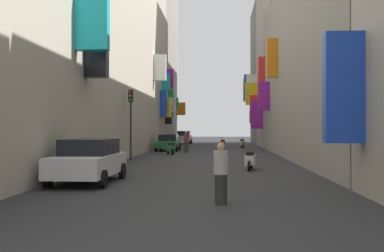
# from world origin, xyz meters

# --- Properties ---
(ground_plane) EXTENTS (140.00, 140.00, 0.00)m
(ground_plane) POSITION_xyz_m (0.00, 30.00, 0.00)
(ground_plane) COLOR #2D2D30
(building_left_near) EXTENTS (7.37, 39.79, 16.05)m
(building_left_near) POSITION_xyz_m (-8.00, 19.90, 8.02)
(building_left_near) COLOR #BCB29E
(building_left_near) RESTS_ON ground
(building_left_mid_a) EXTENTS (7.01, 6.14, 18.15)m
(building_left_mid_a) POSITION_xyz_m (-7.98, 42.87, 9.05)
(building_left_mid_a) COLOR #B2A899
(building_left_mid_a) RESTS_ON ground
(building_left_mid_b) EXTENTS (7.14, 14.06, 21.43)m
(building_left_mid_b) POSITION_xyz_m (-7.99, 52.97, 10.71)
(building_left_mid_b) COLOR gray
(building_left_mid_b) RESTS_ON ground
(building_right_mid_b) EXTENTS (6.96, 28.95, 12.54)m
(building_right_mid_b) POSITION_xyz_m (8.00, 26.51, 6.27)
(building_right_mid_b) COLOR gray
(building_right_mid_b) RESTS_ON ground
(building_right_mid_c) EXTENTS (7.36, 8.52, 21.61)m
(building_right_mid_c) POSITION_xyz_m (7.98, 45.22, 10.78)
(building_right_mid_c) COLOR #9E9384
(building_right_mid_c) RESTS_ON ground
(building_right_far) EXTENTS (7.20, 10.51, 17.23)m
(building_right_far) POSITION_xyz_m (7.98, 54.75, 8.60)
(building_right_far) COLOR slate
(building_right_far) RESTS_ON ground
(parked_car_silver) EXTENTS (1.89, 4.24, 1.59)m
(parked_car_silver) POSITION_xyz_m (-3.71, 53.74, 0.82)
(parked_car_silver) COLOR #B7B7BC
(parked_car_silver) RESTS_ON ground
(parked_car_green) EXTENTS (1.89, 3.98, 1.39)m
(parked_car_green) POSITION_xyz_m (-3.60, 36.05, 0.73)
(parked_car_green) COLOR #236638
(parked_car_green) RESTS_ON ground
(parked_car_white) EXTENTS (2.01, 4.30, 1.55)m
(parked_car_white) POSITION_xyz_m (-3.78, 13.34, 0.81)
(parked_car_white) COLOR white
(parked_car_white) RESTS_ON ground
(scooter_silver) EXTENTS (0.54, 1.83, 1.13)m
(scooter_silver) POSITION_xyz_m (3.04, 42.01, 0.46)
(scooter_silver) COLOR #ADADB2
(scooter_silver) RESTS_ON ground
(scooter_white) EXTENTS (0.59, 1.84, 1.13)m
(scooter_white) POSITION_xyz_m (2.30, 18.59, 0.46)
(scooter_white) COLOR silver
(scooter_white) RESTS_ON ground
(scooter_green) EXTENTS (0.80, 1.74, 1.13)m
(scooter_green) POSITION_xyz_m (-2.77, 30.35, 0.46)
(scooter_green) COLOR #287F3D
(scooter_green) RESTS_ON ground
(scooter_orange) EXTENTS (0.59, 1.87, 1.13)m
(scooter_orange) POSITION_xyz_m (1.06, 40.14, 0.46)
(scooter_orange) COLOR orange
(scooter_orange) RESTS_ON ground
(pedestrian_crossing) EXTENTS (0.54, 0.54, 1.75)m
(pedestrian_crossing) POSITION_xyz_m (-1.80, 32.86, 0.88)
(pedestrian_crossing) COLOR #363636
(pedestrian_crossing) RESTS_ON ground
(pedestrian_near_left) EXTENTS (0.47, 0.47, 1.57)m
(pedestrian_near_left) POSITION_xyz_m (0.94, 9.08, 0.78)
(pedestrian_near_left) COLOR #2B2B2B
(pedestrian_near_left) RESTS_ON ground
(traffic_light_near_corner) EXTENTS (0.26, 0.34, 4.29)m
(traffic_light_near_corner) POSITION_xyz_m (-4.55, 24.59, 2.92)
(traffic_light_near_corner) COLOR #2D2D2D
(traffic_light_near_corner) RESTS_ON ground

